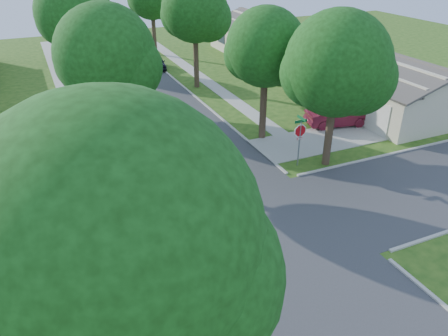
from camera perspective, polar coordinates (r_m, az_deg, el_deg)
ground at (r=20.03m, az=5.37°, el=-7.88°), size 100.00×100.00×0.00m
road_ns at (r=20.03m, az=5.37°, el=-7.87°), size 7.00×100.00×0.02m
sidewalk_ne at (r=44.08m, az=-4.18°, el=12.56°), size 1.20×40.00×0.04m
sidewalk_nw at (r=41.73m, az=-20.34°, el=10.02°), size 1.20×40.00×0.04m
driveway at (r=29.03m, az=12.34°, el=3.61°), size 8.80×3.60×0.05m
stop_sign_sw at (r=13.88m, az=-2.26°, el=-16.17°), size 1.05×0.80×2.98m
stop_sign_ne at (r=24.72m, az=9.91°, el=4.54°), size 1.05×0.80×2.98m
tree_e_near at (r=27.12m, az=5.56°, el=14.97°), size 4.97×4.80×8.28m
tree_e_mid at (r=37.75m, az=-3.76°, el=19.65°), size 5.59×5.40×9.21m
tree_w_near at (r=23.95m, az=-15.05°, el=13.60°), size 5.38×5.20×8.97m
tree_w_mid at (r=35.58m, az=-18.85°, el=18.19°), size 5.80×5.60×9.56m
tree_w_far at (r=48.54m, az=-20.69°, el=19.01°), size 4.76×4.60×8.04m
tree_sw_corner at (r=8.91m, az=-13.83°, el=-10.57°), size 6.21×6.00×9.55m
tree_ne_corner at (r=24.14m, az=14.64°, el=12.46°), size 5.80×5.60×8.66m
house_ne_near at (r=36.29m, az=19.62°, el=10.09°), size 8.42×13.60×4.23m
house_ne_far at (r=50.41m, az=5.55°, el=16.22°), size 8.42×13.60×4.23m
car_driveway at (r=31.43m, az=14.70°, el=6.66°), size 4.75×2.48×1.49m
car_curb_east at (r=45.14m, az=-8.77°, el=13.49°), size 1.98×3.89×1.27m
car_curb_west at (r=60.00m, az=-19.50°, el=15.92°), size 2.41×4.98×1.40m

